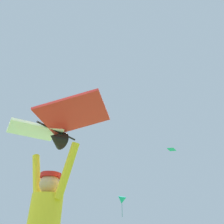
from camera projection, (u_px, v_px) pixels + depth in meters
The scene contains 3 objects.
held_stunt_kite at pixel (54, 127), 2.81m from camera, with size 1.71×1.01×0.39m.
distant_kite_teal_mid_right at pixel (122, 200), 23.78m from camera, with size 1.19×1.17×2.17m.
distant_kite_teal_far_center at pixel (172, 149), 14.78m from camera, with size 0.68×0.68×0.18m.
Camera 1 is at (2.18, -2.11, 0.89)m, focal length 34.97 mm.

